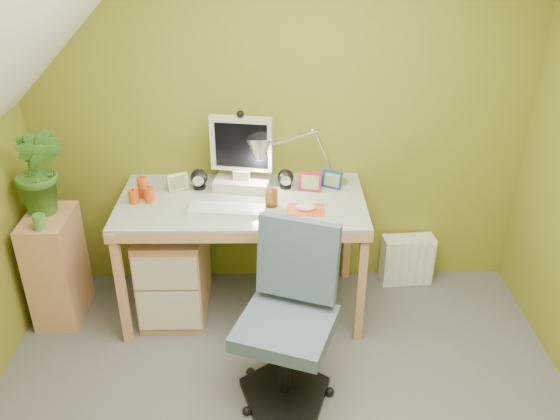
{
  "coord_description": "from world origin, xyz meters",
  "views": [
    {
      "loc": [
        -0.05,
        -1.95,
        2.45
      ],
      "look_at": [
        0.0,
        1.0,
        0.85
      ],
      "focal_mm": 38.0,
      "sensor_mm": 36.0,
      "label": 1
    }
  ],
  "objects_px": {
    "potted_plant": "(40,170)",
    "radiator": "(407,260)",
    "desk": "(244,255)",
    "desk_lamp": "(315,144)",
    "side_ledge": "(57,267)",
    "monitor": "(242,151)",
    "task_chair": "(285,326)"
  },
  "relations": [
    {
      "from": "monitor",
      "to": "desk_lamp",
      "type": "xyz_separation_m",
      "value": [
        0.45,
        0.0,
        0.05
      ]
    },
    {
      "from": "monitor",
      "to": "radiator",
      "type": "distance_m",
      "value": 1.42
    },
    {
      "from": "desk",
      "to": "monitor",
      "type": "xyz_separation_m",
      "value": [
        -0.0,
        0.18,
        0.64
      ]
    },
    {
      "from": "potted_plant",
      "to": "radiator",
      "type": "bearing_deg",
      "value": 6.95
    },
    {
      "from": "potted_plant",
      "to": "task_chair",
      "type": "height_order",
      "value": "potted_plant"
    },
    {
      "from": "desk",
      "to": "side_ledge",
      "type": "height_order",
      "value": "desk"
    },
    {
      "from": "task_chair",
      "to": "radiator",
      "type": "xyz_separation_m",
      "value": [
        0.88,
        1.07,
        -0.31
      ]
    },
    {
      "from": "monitor",
      "to": "desk_lamp",
      "type": "relative_size",
      "value": 0.84
    },
    {
      "from": "side_ledge",
      "to": "desk_lamp",
      "type": "bearing_deg",
      "value": 8.41
    },
    {
      "from": "potted_plant",
      "to": "radiator",
      "type": "relative_size",
      "value": 1.59
    },
    {
      "from": "desk_lamp",
      "to": "task_chair",
      "type": "xyz_separation_m",
      "value": [
        -0.2,
        -0.98,
        -0.6
      ]
    },
    {
      "from": "side_ledge",
      "to": "desk",
      "type": "bearing_deg",
      "value": 2.92
    },
    {
      "from": "desk_lamp",
      "to": "potted_plant",
      "type": "xyz_separation_m",
      "value": [
        -1.62,
        -0.19,
        -0.08
      ]
    },
    {
      "from": "monitor",
      "to": "side_ledge",
      "type": "bearing_deg",
      "value": -159.12
    },
    {
      "from": "side_ledge",
      "to": "radiator",
      "type": "height_order",
      "value": "side_ledge"
    },
    {
      "from": "task_chair",
      "to": "radiator",
      "type": "height_order",
      "value": "task_chair"
    },
    {
      "from": "side_ledge",
      "to": "task_chair",
      "type": "distance_m",
      "value": 1.6
    },
    {
      "from": "desk",
      "to": "side_ledge",
      "type": "bearing_deg",
      "value": -176.57
    },
    {
      "from": "task_chair",
      "to": "desk_lamp",
      "type": "bearing_deg",
      "value": 98.24
    },
    {
      "from": "monitor",
      "to": "potted_plant",
      "type": "xyz_separation_m",
      "value": [
        -1.17,
        -0.19,
        -0.03
      ]
    },
    {
      "from": "monitor",
      "to": "desk_lamp",
      "type": "bearing_deg",
      "value": 9.31
    },
    {
      "from": "desk",
      "to": "potted_plant",
      "type": "bearing_deg",
      "value": -179.02
    },
    {
      "from": "desk_lamp",
      "to": "task_chair",
      "type": "bearing_deg",
      "value": -91.61
    },
    {
      "from": "desk",
      "to": "desk_lamp",
      "type": "height_order",
      "value": "desk_lamp"
    },
    {
      "from": "desk",
      "to": "desk_lamp",
      "type": "distance_m",
      "value": 0.84
    },
    {
      "from": "monitor",
      "to": "potted_plant",
      "type": "distance_m",
      "value": 1.19
    },
    {
      "from": "monitor",
      "to": "potted_plant",
      "type": "height_order",
      "value": "potted_plant"
    },
    {
      "from": "potted_plant",
      "to": "desk",
      "type": "bearing_deg",
      "value": 0.48
    },
    {
      "from": "monitor",
      "to": "radiator",
      "type": "bearing_deg",
      "value": 13.89
    },
    {
      "from": "desk",
      "to": "potted_plant",
      "type": "distance_m",
      "value": 1.32
    },
    {
      "from": "monitor",
      "to": "radiator",
      "type": "relative_size",
      "value": 1.36
    },
    {
      "from": "task_chair",
      "to": "radiator",
      "type": "relative_size",
      "value": 2.74
    }
  ]
}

